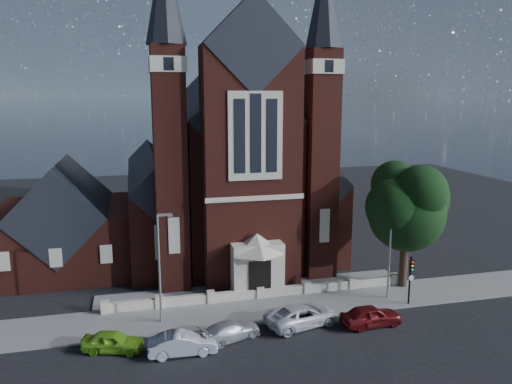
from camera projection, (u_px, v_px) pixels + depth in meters
ground at (238, 265)px, 48.38m from camera, size 120.00×120.00×0.00m
pavement_strip at (266, 309)px, 38.38m from camera, size 60.00×5.00×0.12m
forecourt_paving at (254, 289)px, 42.19m from camera, size 26.00×3.00×0.14m
forecourt_wall at (260, 299)px, 40.29m from camera, size 24.00×0.40×0.90m
church at (222, 170)px, 54.39m from camera, size 20.01×34.90×29.20m
parish_hall at (64, 227)px, 46.68m from camera, size 12.00×12.20×10.24m
street_tree at (410, 208)px, 41.20m from camera, size 6.40×6.60×10.70m
street_lamp_left at (160, 262)px, 35.15m from camera, size 1.16×0.22×8.09m
street_lamp_right at (391, 244)px, 39.43m from camera, size 1.16×0.22×8.09m
traffic_signal at (411, 274)px, 38.53m from camera, size 0.28×0.42×4.00m
car_lime_van at (113, 342)px, 31.89m from camera, size 4.19×2.60×1.33m
car_silver_a at (182, 344)px, 31.52m from camera, size 4.36×1.60×1.43m
car_silver_b at (231, 330)px, 33.49m from camera, size 4.60×3.08×1.24m
car_white_suv at (302, 315)px, 35.53m from camera, size 5.91×3.78×1.52m
car_dark_red at (371, 316)px, 35.44m from camera, size 4.47×1.97×1.50m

